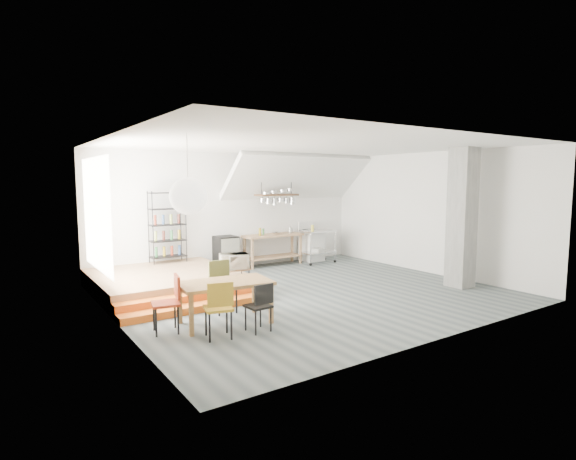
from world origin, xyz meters
TOP-DOWN VIEW (x-y plane):
  - floor at (0.00, 0.00)m, footprint 8.00×8.00m
  - wall_back at (0.00, 3.50)m, footprint 8.00×0.04m
  - wall_left at (-4.00, 0.00)m, footprint 0.04×7.00m
  - wall_right at (4.00, 0.00)m, footprint 0.04×7.00m
  - ceiling at (0.00, 0.00)m, footprint 8.00×7.00m
  - slope_ceiling at (1.80, 2.90)m, footprint 4.40×1.44m
  - window_pane at (-3.98, 1.50)m, footprint 0.02×2.50m
  - platform at (-2.50, 2.00)m, footprint 3.00×3.00m
  - step_lower at (-2.50, 0.05)m, footprint 3.00×0.35m
  - step_upper at (-2.50, 0.40)m, footprint 3.00×0.35m
  - concrete_column at (3.30, -1.50)m, footprint 0.50×0.50m
  - kitchen_counter at (1.10, 3.15)m, footprint 1.80×0.60m
  - stove at (2.50, 3.16)m, footprint 0.60×0.60m
  - pot_rack at (1.13, 2.92)m, footprint 1.20×0.50m
  - wire_shelving at (-2.00, 3.20)m, footprint 0.88×0.38m
  - microwave_shelf at (-1.40, 0.75)m, footprint 0.60×0.40m
  - paper_lantern at (-3.03, -0.86)m, footprint 0.60×0.60m
  - dining_table at (-2.44, -0.92)m, footprint 1.64×1.04m
  - chair_mustard at (-2.86, -1.58)m, footprint 0.51×0.51m
  - chair_black at (-2.17, -1.65)m, footprint 0.39×0.39m
  - chair_olive at (-2.17, -0.24)m, footprint 0.45×0.45m
  - chair_red at (-3.37, -0.82)m, footprint 0.50×0.50m
  - rolling_cart at (2.40, 2.70)m, footprint 1.01×0.57m
  - mini_fridge at (-0.39, 3.20)m, footprint 0.56×0.56m
  - microwave at (-1.40, 0.75)m, footprint 0.68×0.55m
  - bowl at (1.18, 3.10)m, footprint 0.26×0.26m

SIDE VIEW (x-z plane):
  - floor at x=0.00m, z-range 0.00..0.00m
  - step_lower at x=-2.50m, z-range 0.00..0.13m
  - step_upper at x=-2.50m, z-range 0.00..0.27m
  - platform at x=-2.50m, z-range 0.00..0.40m
  - mini_fridge at x=-0.39m, z-range 0.00..0.95m
  - stove at x=2.50m, z-range -0.11..1.07m
  - chair_black at x=-2.17m, z-range 0.08..0.89m
  - microwave_shelf at x=-1.40m, z-range 0.46..0.63m
  - chair_mustard at x=-2.86m, z-range 0.09..1.01m
  - chair_red at x=-3.37m, z-range 0.09..1.02m
  - chair_olive at x=-2.17m, z-range 0.09..1.05m
  - kitchen_counter at x=1.10m, z-range 0.17..1.08m
  - rolling_cart at x=2.40m, z-range 0.15..1.13m
  - dining_table at x=-2.44m, z-range 0.29..1.02m
  - microwave at x=-1.40m, z-range 0.56..0.89m
  - bowl at x=1.18m, z-range 0.91..0.97m
  - wire_shelving at x=-2.00m, z-range 0.43..2.23m
  - wall_back at x=0.00m, z-range 0.00..3.20m
  - wall_left at x=-4.00m, z-range 0.00..3.20m
  - wall_right at x=4.00m, z-range 0.00..3.20m
  - concrete_column at x=3.30m, z-range 0.00..3.20m
  - window_pane at x=-3.98m, z-range 0.70..2.90m
  - pot_rack at x=1.13m, z-range 1.26..2.69m
  - paper_lantern at x=-3.03m, z-range 1.90..2.50m
  - slope_ceiling at x=1.80m, z-range 1.89..3.21m
  - ceiling at x=0.00m, z-range 3.19..3.21m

